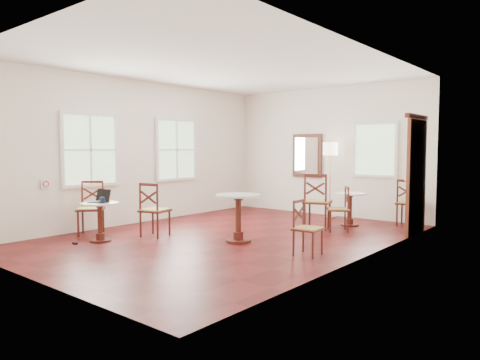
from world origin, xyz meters
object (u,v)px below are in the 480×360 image
(chair_near_a, at_px, (154,210))
(chair_near_b, at_px, (91,208))
(cafe_table_mid, at_px, (238,213))
(cafe_table_back, at_px, (350,205))
(navy_mug, at_px, (103,200))
(water_glass, at_px, (99,200))
(floor_lamp, at_px, (330,154))
(mouse, at_px, (99,202))
(chair_mid_a, at_px, (317,201))
(chair_back_b, at_px, (339,209))
(cafe_table_near, at_px, (100,217))
(chair_back_a, at_px, (408,203))
(laptop, at_px, (101,199))
(power_adapter, at_px, (75,243))
(chair_mid_b, at_px, (307,228))

(chair_near_a, distance_m, chair_near_b, 1.20)
(cafe_table_mid, bearing_deg, cafe_table_back, 74.81)
(chair_near_a, distance_m, navy_mug, 0.93)
(chair_near_a, bearing_deg, water_glass, 56.01)
(floor_lamp, bearing_deg, mouse, -108.82)
(chair_mid_a, distance_m, chair_back_b, 0.47)
(cafe_table_near, bearing_deg, mouse, -35.31)
(navy_mug, relative_size, water_glass, 1.43)
(chair_back_a, xyz_separation_m, laptop, (-3.52, -4.83, 0.24))
(cafe_table_back, bearing_deg, cafe_table_mid, -105.19)
(cafe_table_near, relative_size, navy_mug, 5.45)
(navy_mug, distance_m, water_glass, 0.05)
(chair_near_a, distance_m, power_adapter, 1.43)
(floor_lamp, bearing_deg, cafe_table_near, -109.37)
(water_glass, bearing_deg, cafe_table_back, 59.19)
(chair_back_a, xyz_separation_m, water_glass, (-3.42, -4.92, 0.23))
(cafe_table_near, relative_size, water_glass, 7.78)
(laptop, relative_size, water_glass, 4.05)
(chair_mid_a, relative_size, navy_mug, 8.91)
(cafe_table_near, distance_m, mouse, 0.28)
(cafe_table_near, relative_size, laptop, 1.92)
(chair_back_a, relative_size, floor_lamp, 0.56)
(water_glass, bearing_deg, cafe_table_mid, 40.39)
(cafe_table_mid, height_order, chair_back_a, chair_back_a)
(cafe_table_mid, distance_m, cafe_table_back, 2.78)
(floor_lamp, xyz_separation_m, navy_mug, (-1.62, -4.86, -0.74))
(floor_lamp, height_order, water_glass, floor_lamp)
(chair_mid_a, xyz_separation_m, navy_mug, (-2.12, -3.43, 0.17))
(cafe_table_mid, relative_size, chair_back_b, 0.94)
(floor_lamp, bearing_deg, chair_back_b, -55.56)
(cafe_table_near, height_order, chair_back_b, chair_back_b)
(chair_mid_b, xyz_separation_m, chair_back_a, (0.27, 3.50, 0.07))
(mouse, distance_m, navy_mug, 0.06)
(chair_back_b, bearing_deg, chair_mid_b, -21.47)
(floor_lamp, bearing_deg, chair_near_b, -117.23)
(chair_mid_a, height_order, floor_lamp, floor_lamp)
(cafe_table_mid, height_order, water_glass, cafe_table_mid)
(chair_mid_b, distance_m, chair_back_b, 2.16)
(chair_back_b, xyz_separation_m, navy_mug, (-2.57, -3.47, 0.29))
(cafe_table_mid, xyz_separation_m, chair_mid_a, (0.38, 1.96, 0.04))
(chair_mid_b, bearing_deg, chair_near_b, 101.75)
(floor_lamp, relative_size, navy_mug, 14.07)
(chair_near_a, relative_size, navy_mug, 7.95)
(floor_lamp, height_order, laptop, floor_lamp)
(chair_mid_a, relative_size, chair_back_b, 1.27)
(chair_near_a, distance_m, water_glass, 0.98)
(laptop, bearing_deg, cafe_table_back, 45.00)
(chair_near_b, bearing_deg, laptop, -64.37)
(chair_mid_a, distance_m, navy_mug, 4.03)
(chair_mid_b, xyz_separation_m, water_glass, (-3.15, -1.42, 0.30))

